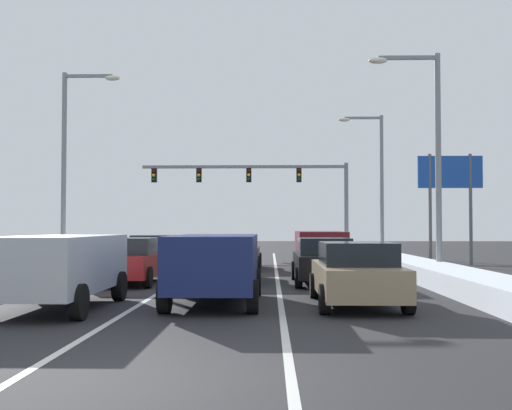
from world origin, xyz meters
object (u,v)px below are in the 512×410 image
object	(u,v)px
street_lamp_right_mid	(376,173)
roadside_sign_right	(450,184)
suv_silver_left_lane_nearest	(60,265)
sedan_tan_right_lane_nearest	(356,274)
sedan_charcoal_center_lane_third	(239,252)
sedan_red_left_lane_second	(130,260)
sedan_white_left_lane_third	(154,252)
traffic_light_gantry	(268,182)
street_lamp_left_mid	(71,152)
sedan_black_right_lane_second	(324,261)
sedan_green_center_lane_second	(230,259)
suv_maroon_right_lane_third	(320,247)
street_lamp_right_near	(428,143)
suv_navy_center_lane_nearest	(215,262)

from	to	relation	value
street_lamp_right_mid	roadside_sign_right	size ratio (longest dim) A/B	1.55
suv_silver_left_lane_nearest	roadside_sign_right	bearing A→B (deg)	51.20
sedan_tan_right_lane_nearest	sedan_charcoal_center_lane_third	bearing A→B (deg)	105.02
sedan_tan_right_lane_nearest	roadside_sign_right	world-z (taller)	roadside_sign_right
sedan_red_left_lane_second	sedan_white_left_lane_third	size ratio (longest dim) A/B	1.00
traffic_light_gantry	street_lamp_left_mid	size ratio (longest dim) A/B	1.57
suv_silver_left_lane_nearest	traffic_light_gantry	bearing A→B (deg)	80.63
street_lamp_right_mid	sedan_white_left_lane_third	bearing A→B (deg)	-138.79
sedan_black_right_lane_second	sedan_charcoal_center_lane_third	xyz separation A→B (m)	(-3.16, 7.21, 0.00)
sedan_green_center_lane_second	sedan_charcoal_center_lane_third	bearing A→B (deg)	90.09
sedan_green_center_lane_second	suv_silver_left_lane_nearest	bearing A→B (deg)	-114.42
suv_maroon_right_lane_third	sedan_black_right_lane_second	bearing A→B (deg)	-93.42
sedan_black_right_lane_second	suv_silver_left_lane_nearest	xyz separation A→B (m)	(-6.55, -6.47, 0.25)
sedan_red_left_lane_second	sedan_tan_right_lane_nearest	bearing A→B (deg)	-40.17
sedan_white_left_lane_third	roadside_sign_right	size ratio (longest dim) A/B	0.82
sedan_red_left_lane_second	sedan_black_right_lane_second	bearing A→B (deg)	0.32
sedan_black_right_lane_second	suv_maroon_right_lane_third	world-z (taller)	suv_maroon_right_lane_third
suv_maroon_right_lane_third	sedan_charcoal_center_lane_third	distance (m)	3.67
sedan_charcoal_center_lane_third	street_lamp_right_mid	bearing A→B (deg)	50.60
street_lamp_right_near	sedan_green_center_lane_second	bearing A→B (deg)	-167.78
sedan_charcoal_center_lane_third	traffic_light_gantry	xyz separation A→B (m)	(1.27, 14.57, 4.12)
sedan_black_right_lane_second	sedan_green_center_lane_second	xyz separation A→B (m)	(-3.15, 1.01, 0.00)
sedan_tan_right_lane_nearest	suv_navy_center_lane_nearest	distance (m)	3.40
sedan_green_center_lane_second	sedan_white_left_lane_third	bearing A→B (deg)	123.15
sedan_tan_right_lane_nearest	sedan_red_left_lane_second	xyz separation A→B (m)	(-6.68, 5.64, 0.00)
sedan_black_right_lane_second	sedan_white_left_lane_third	size ratio (longest dim) A/B	1.00
sedan_white_left_lane_third	street_lamp_left_mid	xyz separation A→B (m)	(-4.03, 1.04, 4.53)
street_lamp_right_mid	street_lamp_left_mid	xyz separation A→B (m)	(-15.36, -8.88, 0.23)
street_lamp_left_mid	traffic_light_gantry	bearing A→B (deg)	57.57
sedan_tan_right_lane_nearest	street_lamp_right_near	distance (m)	10.02
sedan_green_center_lane_second	suv_silver_left_lane_nearest	xyz separation A→B (m)	(-3.40, -7.48, 0.25)
sedan_green_center_lane_second	street_lamp_left_mid	world-z (taller)	street_lamp_left_mid
sedan_charcoal_center_lane_third	roadside_sign_right	world-z (taller)	roadside_sign_right
street_lamp_right_near	street_lamp_left_mid	size ratio (longest dim) A/B	0.93
suv_navy_center_lane_nearest	suv_silver_left_lane_nearest	bearing A→B (deg)	-162.80
suv_maroon_right_lane_third	street_lamp_right_mid	world-z (taller)	street_lamp_right_mid
street_lamp_right_mid	suv_maroon_right_lane_third	bearing A→B (deg)	-111.94
sedan_black_right_lane_second	street_lamp_right_near	world-z (taller)	street_lamp_right_near
sedan_red_left_lane_second	sedan_green_center_lane_second	bearing A→B (deg)	17.97
traffic_light_gantry	street_lamp_left_mid	distance (m)	16.71
suv_maroon_right_lane_third	sedan_green_center_lane_second	world-z (taller)	suv_maroon_right_lane_third
suv_navy_center_lane_nearest	traffic_light_gantry	world-z (taller)	traffic_light_gantry
sedan_black_right_lane_second	suv_silver_left_lane_nearest	distance (m)	9.21
suv_maroon_right_lane_third	sedan_white_left_lane_third	world-z (taller)	suv_maroon_right_lane_third
suv_maroon_right_lane_third	suv_navy_center_lane_nearest	bearing A→B (deg)	-106.53
suv_navy_center_lane_nearest	street_lamp_left_mid	distance (m)	15.79
sedan_black_right_lane_second	suv_navy_center_lane_nearest	bearing A→B (deg)	-119.77
sedan_tan_right_lane_nearest	traffic_light_gantry	world-z (taller)	traffic_light_gantry
sedan_black_right_lane_second	street_lamp_right_mid	distance (m)	17.69
sedan_black_right_lane_second	sedan_red_left_lane_second	xyz separation A→B (m)	(-6.38, -0.04, 0.00)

